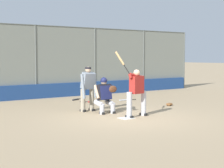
{
  "coord_description": "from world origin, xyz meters",
  "views": [
    {
      "loc": [
        7.37,
        9.49,
        2.02
      ],
      "look_at": [
        -0.14,
        -1.0,
        1.05
      ],
      "focal_mm": 60.0,
      "sensor_mm": 36.0,
      "label": 1
    }
  ],
  "objects_px": {
    "batter_at_plate": "(136,91)",
    "spare_bat_first_base_side": "(92,102)",
    "fielding_glove_on_dirt": "(169,104)",
    "umpire_home": "(88,88)",
    "spare_bat_near_backstop": "(76,99)",
    "spare_bat_third_base_side": "(125,100)",
    "catcher_behind_plate": "(105,95)"
  },
  "relations": [
    {
      "from": "batter_at_plate",
      "to": "spare_bat_first_base_side",
      "type": "distance_m",
      "value": 4.21
    },
    {
      "from": "fielding_glove_on_dirt",
      "to": "spare_bat_first_base_side",
      "type": "bearing_deg",
      "value": -52.89
    },
    {
      "from": "umpire_home",
      "to": "spare_bat_near_backstop",
      "type": "bearing_deg",
      "value": -113.93
    },
    {
      "from": "batter_at_plate",
      "to": "spare_bat_third_base_side",
      "type": "height_order",
      "value": "batter_at_plate"
    },
    {
      "from": "spare_bat_near_backstop",
      "to": "spare_bat_third_base_side",
      "type": "relative_size",
      "value": 0.85
    },
    {
      "from": "fielding_glove_on_dirt",
      "to": "catcher_behind_plate",
      "type": "bearing_deg",
      "value": 1.93
    },
    {
      "from": "spare_bat_near_backstop",
      "to": "batter_at_plate",
      "type": "bearing_deg",
      "value": 56.24
    },
    {
      "from": "spare_bat_third_base_side",
      "to": "catcher_behind_plate",
      "type": "bearing_deg",
      "value": 47.95
    },
    {
      "from": "spare_bat_near_backstop",
      "to": "umpire_home",
      "type": "bearing_deg",
      "value": 41.07
    },
    {
      "from": "catcher_behind_plate",
      "to": "spare_bat_third_base_side",
      "type": "height_order",
      "value": "catcher_behind_plate"
    },
    {
      "from": "spare_bat_third_base_side",
      "to": "spare_bat_first_base_side",
      "type": "distance_m",
      "value": 1.64
    },
    {
      "from": "catcher_behind_plate",
      "to": "spare_bat_first_base_side",
      "type": "bearing_deg",
      "value": -108.18
    },
    {
      "from": "spare_bat_near_backstop",
      "to": "spare_bat_third_base_side",
      "type": "height_order",
      "value": "same"
    },
    {
      "from": "batter_at_plate",
      "to": "spare_bat_near_backstop",
      "type": "xyz_separation_m",
      "value": [
        -0.74,
        -5.24,
        -0.83
      ]
    },
    {
      "from": "spare_bat_first_base_side",
      "to": "fielding_glove_on_dirt",
      "type": "xyz_separation_m",
      "value": [
        -2.03,
        2.69,
        0.02
      ]
    },
    {
      "from": "catcher_behind_plate",
      "to": "batter_at_plate",
      "type": "bearing_deg",
      "value": 113.38
    },
    {
      "from": "catcher_behind_plate",
      "to": "spare_bat_near_backstop",
      "type": "height_order",
      "value": "catcher_behind_plate"
    },
    {
      "from": "umpire_home",
      "to": "spare_bat_third_base_side",
      "type": "distance_m",
      "value": 3.67
    },
    {
      "from": "batter_at_plate",
      "to": "catcher_behind_plate",
      "type": "relative_size",
      "value": 1.71
    },
    {
      "from": "spare_bat_third_base_side",
      "to": "fielding_glove_on_dirt",
      "type": "relative_size",
      "value": 2.74
    },
    {
      "from": "umpire_home",
      "to": "spare_bat_near_backstop",
      "type": "xyz_separation_m",
      "value": [
        -1.41,
        -3.29,
        -0.84
      ]
    },
    {
      "from": "catcher_behind_plate",
      "to": "spare_bat_third_base_side",
      "type": "xyz_separation_m",
      "value": [
        -2.83,
        -2.49,
        -0.63
      ]
    },
    {
      "from": "spare_bat_near_backstop",
      "to": "fielding_glove_on_dirt",
      "type": "relative_size",
      "value": 2.33
    },
    {
      "from": "batter_at_plate",
      "to": "spare_bat_near_backstop",
      "type": "bearing_deg",
      "value": -106.59
    },
    {
      "from": "umpire_home",
      "to": "spare_bat_third_base_side",
      "type": "relative_size",
      "value": 1.88
    },
    {
      "from": "umpire_home",
      "to": "spare_bat_first_base_side",
      "type": "height_order",
      "value": "umpire_home"
    },
    {
      "from": "catcher_behind_plate",
      "to": "spare_bat_third_base_side",
      "type": "distance_m",
      "value": 3.82
    },
    {
      "from": "spare_bat_third_base_side",
      "to": "fielding_glove_on_dirt",
      "type": "distance_m",
      "value": 2.42
    },
    {
      "from": "umpire_home",
      "to": "spare_bat_third_base_side",
      "type": "bearing_deg",
      "value": -150.71
    },
    {
      "from": "batter_at_plate",
      "to": "fielding_glove_on_dirt",
      "type": "bearing_deg",
      "value": -163.08
    },
    {
      "from": "batter_at_plate",
      "to": "umpire_home",
      "type": "relative_size",
      "value": 1.33
    },
    {
      "from": "umpire_home",
      "to": "fielding_glove_on_dirt",
      "type": "distance_m",
      "value": 3.66
    }
  ]
}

